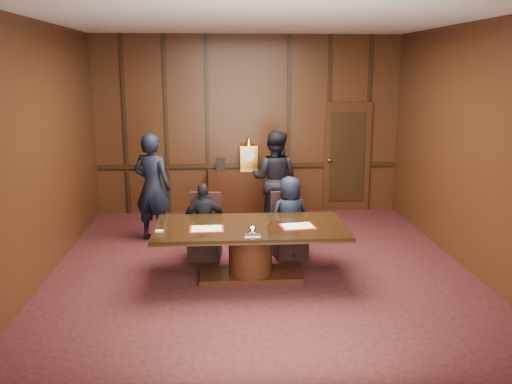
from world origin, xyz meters
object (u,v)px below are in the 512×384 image
signatory_right (290,217)px  witness_left (153,187)px  sideboard (249,190)px  conference_table (250,243)px  signatory_left (204,222)px  witness_right (275,179)px

signatory_right → witness_left: witness_left is taller
sideboard → signatory_right: bearing=-79.4°
sideboard → signatory_right: (0.49, -2.59, 0.15)m
conference_table → signatory_left: 1.03m
sideboard → signatory_left: bearing=-107.4°
witness_right → witness_left: bearing=38.1°
signatory_left → witness_left: 1.41m
witness_left → conference_table: bearing=152.6°
signatory_left → witness_left: (-0.89, 1.05, 0.32)m
sideboard → witness_right: size_ratio=0.90×
sideboard → witness_right: witness_right is taller
signatory_right → conference_table: bearing=38.3°
conference_table → signatory_right: bearing=50.9°
conference_table → witness_left: (-1.54, 1.85, 0.40)m
sideboard → signatory_right: sideboard is taller
conference_table → signatory_left: (-0.65, 0.80, 0.08)m
signatory_right → witness_left: bearing=-38.2°
conference_table → signatory_left: signatory_left is taller
signatory_right → witness_right: (-0.07, 1.70, 0.25)m
sideboard → signatory_left: 2.72m
conference_table → witness_right: witness_right is taller
signatory_right → witness_right: 1.72m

